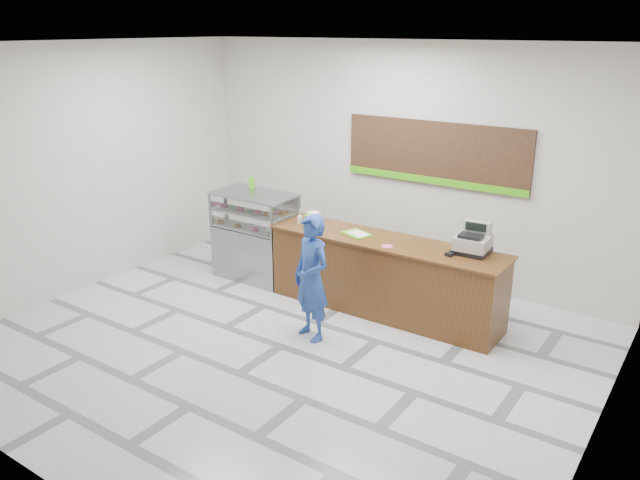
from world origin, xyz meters
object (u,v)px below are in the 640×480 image
Objects in this scene: sales_counter at (384,276)px; display_case at (255,235)px; cash_register at (473,242)px; customer at (312,278)px; serving_tray at (357,234)px.

sales_counter is 2.45× the size of display_case.
customer is (-1.50, -1.32, -0.38)m from cash_register.
serving_tray is at bearing -0.66° from display_case.
display_case is at bearing 167.89° from customer.
cash_register is at bearing 9.38° from sales_counter.
sales_counter is 0.67m from serving_tray.
cash_register is 0.28× the size of customer.
sales_counter is 7.34× the size of cash_register.
serving_tray is at bearing -177.19° from sales_counter.
customer reaches higher than display_case.
cash_register reaches higher than display_case.
display_case reaches higher than serving_tray.
serving_tray is 0.28× the size of customer.
cash_register is at bearing 3.16° from display_case.
cash_register is (1.12, 0.18, 0.66)m from sales_counter.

